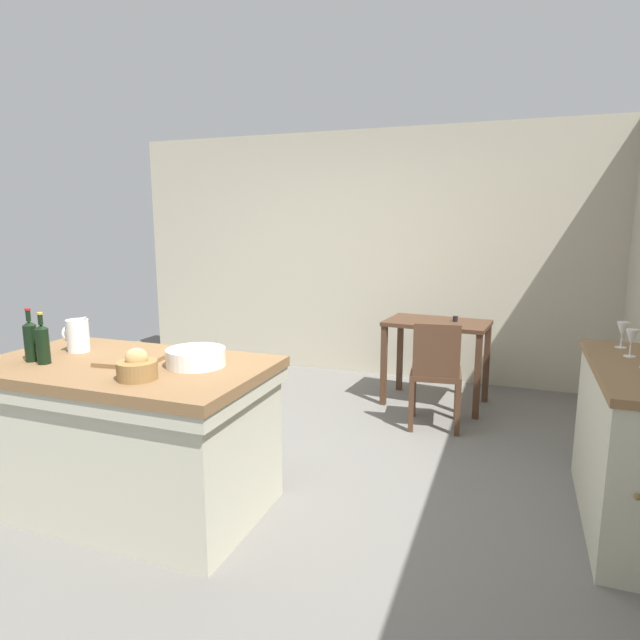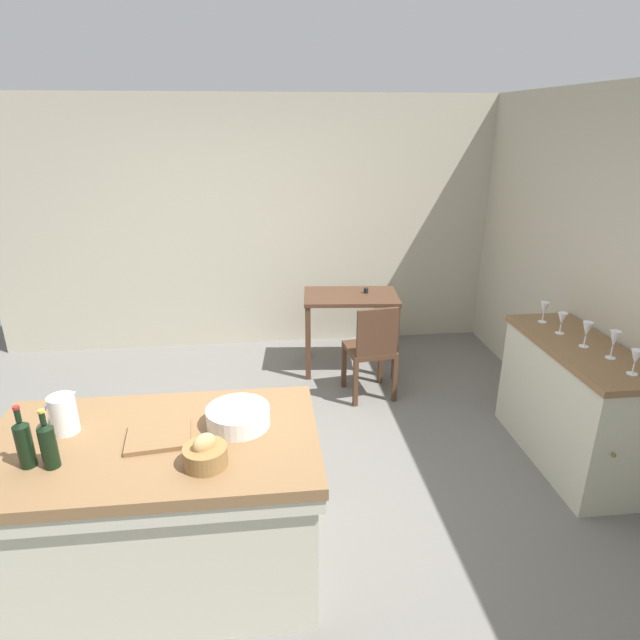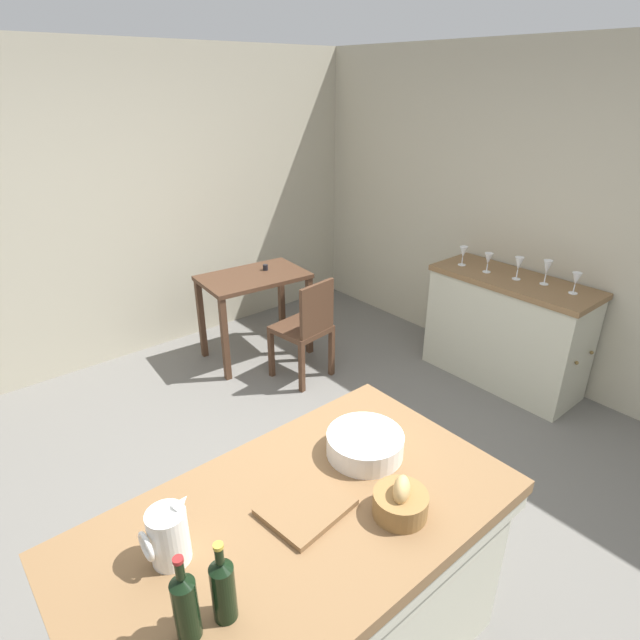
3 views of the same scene
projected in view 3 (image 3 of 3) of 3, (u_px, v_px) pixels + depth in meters
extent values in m
plane|color=#66635E|center=(295.00, 518.00, 2.99)|extent=(6.76, 6.76, 0.00)
cube|color=#B2AA93|center=(99.00, 214.00, 4.24)|extent=(5.32, 0.12, 2.60)
cube|color=#B2AA93|center=(559.00, 224.00, 3.95)|extent=(0.12, 5.20, 2.60)
cube|color=brown|center=(298.00, 521.00, 1.89)|extent=(1.65, 0.94, 0.06)
cube|color=#BCBAA3|center=(299.00, 535.00, 1.92)|extent=(1.63, 0.92, 0.08)
cube|color=#BCBAA3|center=(300.00, 600.00, 2.08)|extent=(1.57, 0.86, 0.81)
cube|color=brown|center=(514.00, 281.00, 4.00)|extent=(0.52, 1.27, 0.04)
cube|color=#BCBAA3|center=(505.00, 333.00, 4.20)|extent=(0.49, 1.24, 0.86)
sphere|color=brown|center=(577.00, 363.00, 3.67)|extent=(0.03, 0.03, 0.03)
sphere|color=brown|center=(592.00, 353.00, 3.81)|extent=(0.03, 0.03, 0.03)
cube|color=#472D1E|center=(253.00, 277.00, 4.45)|extent=(0.95, 0.64, 0.04)
cube|color=#472D1E|center=(225.00, 340.00, 4.22)|extent=(0.05, 0.05, 0.74)
cube|color=#472D1E|center=(309.00, 316.00, 4.65)|extent=(0.05, 0.05, 0.74)
cube|color=#472D1E|center=(201.00, 319.00, 4.58)|extent=(0.05, 0.05, 0.74)
cube|color=#472D1E|center=(281.00, 298.00, 5.01)|extent=(0.05, 0.05, 0.74)
cylinder|color=black|center=(265.00, 267.00, 4.55)|extent=(0.04, 0.04, 0.05)
cube|color=#472D1E|center=(301.00, 329.00, 4.24)|extent=(0.45, 0.45, 0.04)
cube|color=#472D1E|center=(317.00, 309.00, 4.03)|extent=(0.36, 0.08, 0.42)
cube|color=#472D1E|center=(301.00, 339.00, 4.57)|extent=(0.04, 0.04, 0.42)
cube|color=#472D1E|center=(271.00, 354.00, 4.33)|extent=(0.04, 0.04, 0.42)
cube|color=#472D1E|center=(332.00, 353.00, 4.35)|extent=(0.04, 0.04, 0.42)
cube|color=#472D1E|center=(302.00, 369.00, 4.11)|extent=(0.04, 0.04, 0.42)
cylinder|color=white|center=(169.00, 536.00, 1.67)|extent=(0.13, 0.13, 0.20)
cone|color=white|center=(182.00, 502.00, 1.65)|extent=(0.07, 0.04, 0.06)
torus|color=white|center=(146.00, 546.00, 1.62)|extent=(0.02, 0.10, 0.10)
cylinder|color=white|center=(365.00, 444.00, 2.17)|extent=(0.33, 0.33, 0.10)
cylinder|color=olive|center=(400.00, 504.00, 1.87)|extent=(0.20, 0.20, 0.09)
ellipsoid|color=tan|center=(401.00, 490.00, 1.84)|extent=(0.13, 0.11, 0.10)
cube|color=brown|center=(306.00, 507.00, 1.90)|extent=(0.33, 0.29, 0.02)
cylinder|color=black|center=(224.00, 592.00, 1.49)|extent=(0.07, 0.07, 0.20)
cone|color=black|center=(220.00, 566.00, 1.44)|extent=(0.07, 0.07, 0.02)
cylinder|color=black|center=(219.00, 554.00, 1.42)|extent=(0.03, 0.03, 0.07)
cylinder|color=#B29933|center=(218.00, 546.00, 1.41)|extent=(0.03, 0.03, 0.01)
cylinder|color=black|center=(186.00, 610.00, 1.43)|extent=(0.07, 0.07, 0.21)
cone|color=black|center=(181.00, 581.00, 1.38)|extent=(0.07, 0.07, 0.02)
cylinder|color=black|center=(179.00, 568.00, 1.36)|extent=(0.03, 0.03, 0.07)
cylinder|color=maroon|center=(178.00, 560.00, 1.35)|extent=(0.03, 0.03, 0.01)
cylinder|color=white|center=(573.00, 293.00, 3.71)|extent=(0.06, 0.06, 0.00)
cylinder|color=white|center=(574.00, 289.00, 3.70)|extent=(0.01, 0.01, 0.06)
cone|color=white|center=(576.00, 279.00, 3.67)|extent=(0.07, 0.07, 0.09)
cylinder|color=white|center=(544.00, 284.00, 3.88)|extent=(0.06, 0.06, 0.00)
cylinder|color=white|center=(545.00, 279.00, 3.86)|extent=(0.01, 0.01, 0.08)
cone|color=white|center=(547.00, 267.00, 3.82)|extent=(0.07, 0.07, 0.11)
cylinder|color=white|center=(516.00, 279.00, 3.98)|extent=(0.06, 0.06, 0.00)
cylinder|color=white|center=(517.00, 274.00, 3.96)|extent=(0.01, 0.01, 0.07)
cone|color=white|center=(519.00, 264.00, 3.92)|extent=(0.07, 0.07, 0.10)
cylinder|color=white|center=(486.00, 272.00, 4.12)|extent=(0.06, 0.06, 0.00)
cylinder|color=white|center=(487.00, 268.00, 4.11)|extent=(0.01, 0.01, 0.06)
cone|color=white|center=(488.00, 259.00, 4.07)|extent=(0.07, 0.07, 0.09)
cylinder|color=white|center=(462.00, 265.00, 4.27)|extent=(0.06, 0.06, 0.00)
cylinder|color=white|center=(462.00, 261.00, 4.26)|extent=(0.01, 0.01, 0.06)
cone|color=white|center=(463.00, 252.00, 4.23)|extent=(0.07, 0.07, 0.09)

